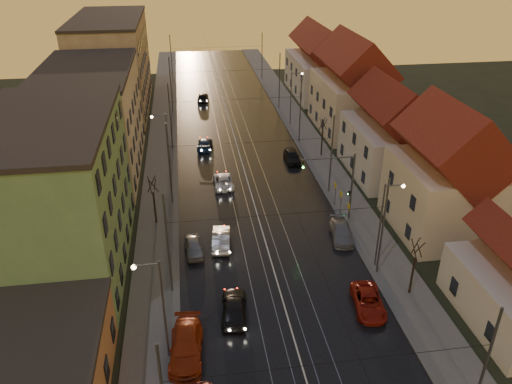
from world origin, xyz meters
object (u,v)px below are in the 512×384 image
street_lamp_3 (293,93)px  parked_right_1 (341,232)px  street_lamp_1 (385,217)px  street_lamp_2 (165,140)px  driving_car_1 (221,238)px  parked_right_2 (292,156)px  driving_car_4 (203,97)px  driving_car_2 (223,181)px  parked_right_0 (368,302)px  parked_left_3 (194,247)px  driving_car_3 (205,144)px  street_lamp_0 (158,302)px  driving_car_0 (234,307)px  parked_left_2 (186,346)px  traffic_light_mast (343,179)px

street_lamp_3 → parked_right_1: bearing=-93.5°
street_lamp_1 → street_lamp_2: same height
driving_car_1 → parked_right_2: 20.41m
street_lamp_3 → driving_car_4: bearing=132.5°
driving_car_2 → parked_right_0: size_ratio=0.98×
street_lamp_1 → parked_right_2: 23.26m
parked_right_1 → parked_right_0: bearing=-87.1°
parked_left_3 → parked_right_1: parked_right_1 is taller
driving_car_3 → driving_car_4: 21.15m
driving_car_2 → parked_right_2: bearing=-149.6°
street_lamp_0 → parked_right_0: street_lamp_0 is taller
driving_car_1 → parked_right_0: 14.68m
driving_car_2 → street_lamp_3: bearing=-123.0°
street_lamp_1 → driving_car_2: size_ratio=1.74×
street_lamp_0 → driving_car_4: (5.57, 57.79, -4.16)m
driving_car_3 → parked_left_3: size_ratio=1.20×
driving_car_0 → parked_left_2: driving_car_0 is taller
parked_left_3 → driving_car_4: bearing=81.1°
parked_left_2 → traffic_light_mast: bearing=50.1°
parked_left_2 → parked_left_3: 12.31m
driving_car_4 → parked_right_1: 46.31m
driving_car_4 → street_lamp_0: bearing=91.5°
street_lamp_0 → parked_left_3: street_lamp_0 is taller
parked_right_0 → driving_car_3: bearing=115.0°
driving_car_0 → driving_car_1: size_ratio=1.02×
driving_car_1 → driving_car_2: bearing=-90.1°
driving_car_3 → parked_left_3: 24.45m
street_lamp_2 → parked_right_0: 29.83m
parked_left_3 → parked_right_0: 16.09m
traffic_light_mast → parked_right_0: (-1.66, -13.17, -3.95)m
street_lamp_3 → driving_car_2: 22.62m
street_lamp_2 → parked_right_0: bearing=-58.5°
street_lamp_2 → parked_left_2: 28.31m
driving_car_1 → parked_right_2: size_ratio=1.04×
driving_car_3 → driving_car_0: bearing=98.3°
street_lamp_1 → parked_right_0: 7.23m
street_lamp_1 → driving_car_0: bearing=-161.0°
driving_car_1 → parked_left_2: 13.57m
street_lamp_3 → driving_car_3: bearing=-151.4°
street_lamp_3 → driving_car_4: street_lamp_3 is taller
parked_right_0 → driving_car_0: bearing=-176.3°
parked_left_2 → driving_car_1: bearing=79.5°
traffic_light_mast → parked_left_2: bearing=-134.3°
parked_left_3 → traffic_light_mast: bearing=9.1°
parked_right_0 → driving_car_4: bearing=107.6°
driving_car_3 → parked_right_1: (11.57, -23.91, 0.02)m
parked_left_2 → parked_right_1: parked_left_2 is taller
driving_car_1 → driving_car_3: driving_car_1 is taller
street_lamp_2 → traffic_light_mast: (17.10, -12.00, -0.29)m
parked_left_3 → driving_car_1: bearing=13.2°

